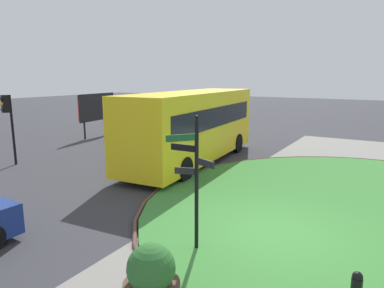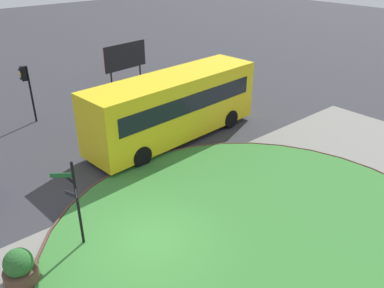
% 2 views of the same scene
% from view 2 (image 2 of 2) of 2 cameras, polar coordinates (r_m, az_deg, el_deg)
% --- Properties ---
extents(ground, '(120.00, 120.00, 0.00)m').
position_cam_2_polar(ground, '(13.90, -6.04, -13.82)').
color(ground, '#333338').
extents(sidewalk_paving, '(32.00, 8.95, 0.02)m').
position_cam_2_polar(sidewalk_paving, '(12.97, -1.97, -17.18)').
color(sidewalk_paving, gray).
rests_on(sidewalk_paving, ground).
extents(grass_island, '(14.62, 14.62, 0.10)m').
position_cam_2_polar(grass_island, '(13.97, 10.29, -13.65)').
color(grass_island, '#387A33').
rests_on(grass_island, ground).
extents(grass_kerb_ring, '(14.93, 14.93, 0.11)m').
position_cam_2_polar(grass_kerb_ring, '(13.97, 10.29, -13.63)').
color(grass_kerb_ring, brown).
rests_on(grass_kerb_ring, ground).
extents(signpost_directional, '(0.61, 1.21, 3.19)m').
position_cam_2_polar(signpost_directional, '(13.14, -16.41, -7.52)').
color(signpost_directional, black).
rests_on(signpost_directional, ground).
extents(bus_yellow, '(9.72, 3.15, 3.32)m').
position_cam_2_polar(bus_yellow, '(19.99, -2.60, 5.50)').
color(bus_yellow, yellow).
rests_on(bus_yellow, ground).
extents(traffic_light_far, '(0.49, 0.29, 3.21)m').
position_cam_2_polar(traffic_light_far, '(23.52, -22.68, 8.26)').
color(traffic_light_far, black).
rests_on(traffic_light_far, ground).
extents(billboard_left, '(3.57, 0.59, 2.91)m').
position_cam_2_polar(billboard_left, '(28.88, -9.58, 12.20)').
color(billboard_left, black).
rests_on(billboard_left, ground).
extents(planter_near_signpost, '(1.01, 1.01, 1.19)m').
position_cam_2_polar(planter_near_signpost, '(13.16, -23.45, -16.06)').
color(planter_near_signpost, brown).
rests_on(planter_near_signpost, ground).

